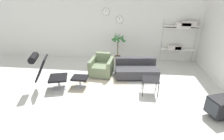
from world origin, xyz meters
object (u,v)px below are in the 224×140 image
at_px(crt_television, 220,107).
at_px(potted_plant, 118,49).
at_px(couch_low, 136,70).
at_px(lounge_chair, 45,69).
at_px(shelf_unit, 182,33).
at_px(armchair_red, 102,67).
at_px(ottoman, 80,80).
at_px(side_table, 151,80).

bearing_deg(crt_television, potted_plant, 16.98).
bearing_deg(couch_low, lounge_chair, 18.73).
height_order(couch_low, shelf_unit, shelf_unit).
bearing_deg(crt_television, lounge_chair, 57.97).
bearing_deg(armchair_red, crt_television, 150.52).
bearing_deg(lounge_chair, armchair_red, 114.91).
relative_size(crt_television, potted_plant, 0.48).
xyz_separation_m(armchair_red, crt_television, (3.15, -2.07, 0.01)).
relative_size(ottoman, crt_television, 0.76).
xyz_separation_m(crt_television, shelf_unit, (-0.14, 3.63, 0.95)).
bearing_deg(shelf_unit, couch_low, -138.70).
height_order(couch_low, crt_television, couch_low).
xyz_separation_m(lounge_chair, crt_television, (4.60, -0.80, -0.39)).
bearing_deg(couch_low, potted_plant, -64.55).
relative_size(armchair_red, potted_plant, 0.68).
relative_size(ottoman, armchair_red, 0.54).
height_order(lounge_chair, side_table, lounge_chair).
relative_size(lounge_chair, ottoman, 2.41).
height_order(ottoman, potted_plant, potted_plant).
distance_m(couch_low, potted_plant, 1.45).
relative_size(crt_television, shelf_unit, 0.35).
height_order(armchair_red, shelf_unit, shelf_unit).
bearing_deg(shelf_unit, ottoman, -144.03).
bearing_deg(side_table, crt_television, -31.36).
height_order(ottoman, couch_low, couch_low).
relative_size(armchair_red, crt_television, 1.41).
distance_m(side_table, shelf_unit, 3.14).
relative_size(couch_low, crt_television, 2.46).
bearing_deg(shelf_unit, lounge_chair, -147.59).
relative_size(side_table, potted_plant, 0.36).
bearing_deg(crt_television, couch_low, 20.47).
bearing_deg(couch_low, shelf_unit, -145.35).
distance_m(lounge_chair, armchair_red, 1.96).
height_order(couch_low, potted_plant, potted_plant).
relative_size(side_table, shelf_unit, 0.26).
xyz_separation_m(lounge_chair, side_table, (3.07, 0.13, -0.25)).
relative_size(armchair_red, side_table, 1.87).
bearing_deg(armchair_red, ottoman, 66.20).
distance_m(armchair_red, potted_plant, 1.33).
bearing_deg(shelf_unit, crt_television, -87.82).
distance_m(couch_low, side_table, 1.22).
distance_m(crt_television, potted_plant, 4.22).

